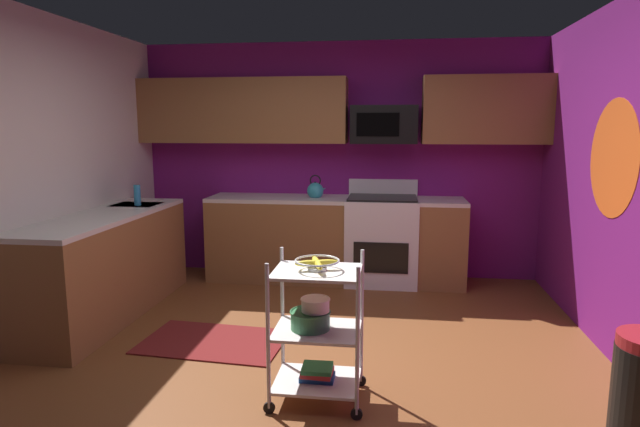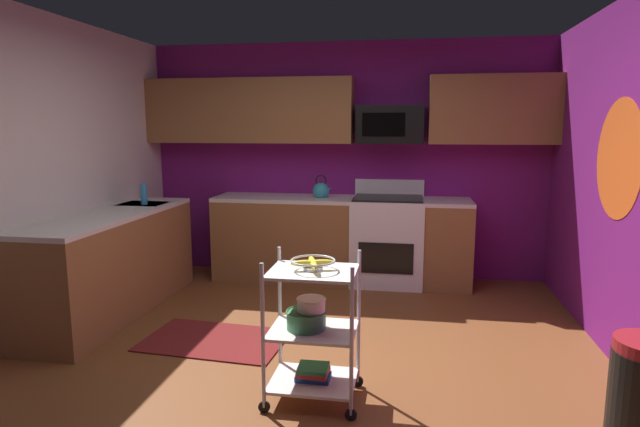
{
  "view_description": "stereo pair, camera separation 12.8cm",
  "coord_description": "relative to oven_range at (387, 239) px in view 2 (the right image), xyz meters",
  "views": [
    {
      "loc": [
        0.6,
        -3.56,
        1.68
      ],
      "look_at": [
        0.08,
        0.25,
        1.05
      ],
      "focal_mm": 29.83,
      "sensor_mm": 36.0,
      "label": 1
    },
    {
      "loc": [
        0.73,
        -3.54,
        1.68
      ],
      "look_at": [
        0.08,
        0.25,
        1.05
      ],
      "focal_mm": 29.83,
      "sensor_mm": 36.0,
      "label": 2
    }
  ],
  "objects": [
    {
      "name": "rolling_cart",
      "position": [
        -0.34,
        -2.61,
        -0.02
      ],
      "size": [
        0.59,
        0.44,
        0.91
      ],
      "color": "silver",
      "rests_on": "ground"
    },
    {
      "name": "wall_flower_decal",
      "position": [
        1.69,
        -1.53,
        0.97
      ],
      "size": [
        0.0,
        0.87,
        0.87
      ],
      "primitive_type": "cylinder",
      "rotation": [
        0.0,
        1.57,
        0.0
      ],
      "color": "#E5591E"
    },
    {
      "name": "mixing_bowl_large",
      "position": [
        -0.38,
        -2.61,
        0.04
      ],
      "size": [
        0.25,
        0.25,
        0.11
      ],
      "color": "#387F4C",
      "rests_on": "rolling_cart"
    },
    {
      "name": "mixing_bowl_small",
      "position": [
        -0.35,
        -2.61,
        0.14
      ],
      "size": [
        0.18,
        0.18,
        0.08
      ],
      "color": "silver",
      "rests_on": "rolling_cart"
    },
    {
      "name": "kettle",
      "position": [
        -0.72,
        -0.0,
        0.52
      ],
      "size": [
        0.21,
        0.18,
        0.26
      ],
      "color": "teal",
      "rests_on": "counter_run"
    },
    {
      "name": "upper_cabinets",
      "position": [
        -0.62,
        0.13,
        1.37
      ],
      "size": [
        4.4,
        0.33,
        0.7
      ],
      "color": "brown"
    },
    {
      "name": "book_stack",
      "position": [
        -0.34,
        -2.61,
        -0.3
      ],
      "size": [
        0.21,
        0.17,
        0.09
      ],
      "color": "#1E4C8C",
      "rests_on": "rolling_cart"
    },
    {
      "name": "microwave",
      "position": [
        -0.0,
        0.1,
        1.22
      ],
      "size": [
        0.7,
        0.39,
        0.4
      ],
      "color": "black"
    },
    {
      "name": "fruit_bowl",
      "position": [
        -0.34,
        -2.61,
        0.4
      ],
      "size": [
        0.27,
        0.27,
        0.07
      ],
      "color": "silver",
      "rests_on": "rolling_cart"
    },
    {
      "name": "dish_soap_bottle",
      "position": [
        -2.36,
        -0.82,
        0.54
      ],
      "size": [
        0.06,
        0.06,
        0.2
      ],
      "primitive_type": "cylinder",
      "color": "#2D8CBF",
      "rests_on": "counter_run"
    },
    {
      "name": "wall_back",
      "position": [
        -0.51,
        0.33,
        0.82
      ],
      "size": [
        4.52,
        0.06,
        2.6
      ],
      "primitive_type": "cube",
      "color": "#751970",
      "rests_on": "ground"
    },
    {
      "name": "counter_run",
      "position": [
        -1.34,
        -0.59,
        -0.01
      ],
      "size": [
        3.58,
        2.72,
        0.92
      ],
      "color": "brown",
      "rests_on": "ground"
    },
    {
      "name": "wall_left",
      "position": [
        -2.74,
        -2.1,
        0.82
      ],
      "size": [
        0.06,
        4.8,
        2.6
      ],
      "primitive_type": "cube",
      "color": "silver",
      "rests_on": "ground"
    },
    {
      "name": "oven_range",
      "position": [
        0.0,
        0.0,
        0.0
      ],
      "size": [
        0.76,
        0.65,
        1.1
      ],
      "color": "white",
      "rests_on": "ground"
    },
    {
      "name": "floor_rug",
      "position": [
        -1.27,
        -1.84,
        -0.47
      ],
      "size": [
        1.15,
        0.78,
        0.01
      ],
      "primitive_type": "cube",
      "rotation": [
        0.0,
        0.0,
        -0.07
      ],
      "color": "maroon",
      "rests_on": "ground"
    },
    {
      "name": "floor",
      "position": [
        -0.51,
        -2.1,
        -0.5
      ],
      "size": [
        4.4,
        4.8,
        0.04
      ],
      "primitive_type": "cube",
      "color": "brown",
      "rests_on": "ground"
    }
  ]
}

